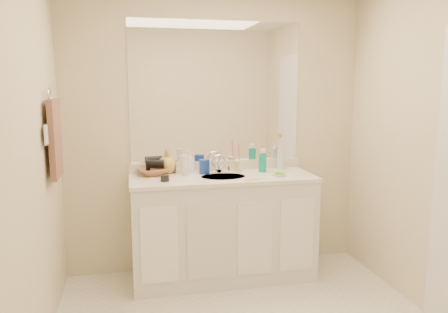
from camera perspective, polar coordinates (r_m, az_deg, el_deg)
name	(u,v)px	position (r m, az deg, el deg)	size (l,w,h in m)	color
wall_back	(216,134)	(3.82, -1.04, 2.98)	(2.60, 0.02, 2.40)	beige
wall_front	(385,225)	(1.41, 20.27, -8.40)	(2.60, 0.02, 2.40)	beige
wall_left	(22,166)	(2.53, -24.89, -1.08)	(0.02, 2.60, 2.40)	beige
vanity_cabinet	(223,229)	(3.73, -0.17, -9.41)	(1.50, 0.55, 0.85)	silver
countertop	(223,178)	(3.61, -0.17, -2.78)	(1.52, 0.57, 0.03)	white
backsplash	(217,166)	(3.85, -0.98, -1.19)	(1.52, 0.03, 0.08)	silver
sink_basin	(223,178)	(3.59, -0.10, -2.79)	(0.37, 0.37, 0.02)	silver
faucet	(219,166)	(3.75, -0.68, -1.24)	(0.02, 0.02, 0.11)	silver
mirror	(216,92)	(3.80, -1.03, 8.38)	(1.48, 0.01, 1.20)	white
blue_mug	(204,167)	(3.69, -2.57, -1.32)	(0.09, 0.09, 0.12)	#17379E
tan_cup	(238,166)	(3.78, 1.82, -1.27)	(0.07, 0.07, 0.10)	beige
toothbrush	(239,154)	(3.76, 1.97, 0.26)	(0.01, 0.01, 0.19)	#F5407C
mouthwash_bottle	(263,163)	(3.78, 5.06, -0.81)	(0.07, 0.07, 0.16)	#0C9482
clear_pump_bottle	(281,159)	(3.92, 7.42, -0.38)	(0.07, 0.07, 0.18)	silver
soap_dish	(279,175)	(3.62, 7.24, -2.48)	(0.10, 0.08, 0.01)	silver
green_soap	(279,173)	(3.62, 7.25, -2.19)	(0.08, 0.05, 0.03)	#7ADA35
orange_comb	(253,180)	(3.46, 3.77, -3.02)	(0.13, 0.03, 0.01)	yellow
dark_jar	(165,178)	(3.43, -7.73, -2.83)	(0.07, 0.07, 0.05)	black
extra_white_bottle	(185,166)	(3.61, -5.13, -1.18)	(0.05, 0.05, 0.17)	silver
soap_bottle_white	(190,162)	(3.75, -4.47, -0.70)	(0.07, 0.07, 0.18)	white
soap_bottle_cream	(180,165)	(3.73, -5.73, -1.05)	(0.07, 0.07, 0.15)	beige
soap_bottle_yellow	(168,162)	(3.74, -7.34, -0.71)	(0.15, 0.15, 0.19)	tan
wicker_basket	(153,171)	(3.69, -9.26, -1.91)	(0.25, 0.25, 0.06)	#935B3B
hair_dryer	(155,164)	(3.68, -8.97, -1.00)	(0.07, 0.07, 0.15)	black
towel_ring	(49,95)	(3.25, -21.85, 7.42)	(0.11, 0.11, 0.01)	silver
hand_towel	(55,139)	(3.26, -21.19, 2.18)	(0.04, 0.32, 0.55)	brown
switch_plate	(46,135)	(3.07, -22.21, 2.64)	(0.01, 0.09, 0.13)	white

